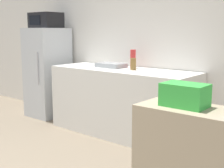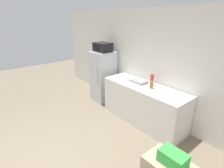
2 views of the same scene
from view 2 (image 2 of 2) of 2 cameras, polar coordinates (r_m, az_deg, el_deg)
wall_back at (r=4.28m, az=13.79°, el=5.70°), size 8.00×0.06×2.60m
refrigerator at (r=5.20m, az=-2.88°, el=2.52°), size 0.58×0.64×1.47m
microwave at (r=5.00m, az=-3.08°, el=11.92°), size 0.50×0.37×0.25m
counter at (r=4.25m, az=10.17°, el=-6.33°), size 2.10×0.71×0.92m
sink_basin at (r=4.24m, az=8.67°, el=0.92°), size 0.39×0.27×0.06m
bottle_tall at (r=4.12m, az=12.90°, el=1.48°), size 0.08×0.08×0.26m
bottle_short at (r=3.94m, az=12.75°, el=-0.22°), size 0.08×0.08×0.16m
basket at (r=2.05m, az=19.28°, el=-21.89°), size 0.28×0.18×0.15m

